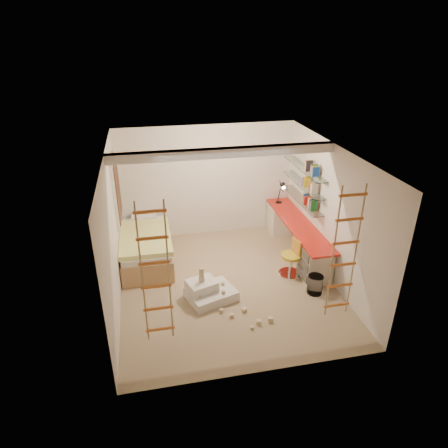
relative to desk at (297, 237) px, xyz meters
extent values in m
plane|color=#998463|center=(-1.72, -0.86, -0.40)|extent=(4.50, 4.50, 0.00)
cube|color=white|center=(-1.72, -0.56, 2.12)|extent=(4.00, 0.18, 0.16)
cube|color=white|center=(-3.69, 0.64, 1.15)|extent=(0.06, 1.15, 1.35)
cube|color=#4C2D1E|center=(-3.65, 0.64, 1.15)|extent=(0.02, 1.00, 1.20)
cylinder|color=white|center=(-0.18, -1.46, -0.22)|extent=(0.29, 0.29, 0.36)
cube|color=red|center=(0.00, -0.03, 0.33)|extent=(0.55, 2.80, 0.04)
cube|color=beige|center=(0.00, 1.07, -0.05)|extent=(0.52, 0.55, 0.71)
cube|color=beige|center=(0.00, -1.03, -0.05)|extent=(0.52, 0.55, 0.71)
cube|color=#4C4742|center=(-0.27, -1.03, 0.21)|extent=(0.02, 0.50, 0.18)
cube|color=#4C4742|center=(-0.27, -1.03, -0.01)|extent=(0.02, 0.50, 0.18)
cube|color=#4C4742|center=(-0.27, -1.03, -0.23)|extent=(0.02, 0.50, 0.18)
cube|color=white|center=(0.15, 0.27, 0.75)|extent=(0.25, 1.80, 0.01)
cube|color=white|center=(0.15, 0.27, 1.10)|extent=(0.25, 1.80, 0.01)
cube|color=white|center=(0.15, 0.27, 1.45)|extent=(0.25, 1.80, 0.01)
cube|color=#AD7F51|center=(-3.20, 0.37, -0.18)|extent=(1.00, 2.00, 0.45)
cube|color=white|center=(-3.20, 0.37, 0.11)|extent=(0.95, 1.95, 0.12)
cube|color=#E9F533|center=(-3.20, 0.22, 0.22)|extent=(1.02, 1.60, 0.10)
cube|color=white|center=(-3.20, 1.17, 0.23)|extent=(0.55, 0.35, 0.12)
cylinder|color=black|center=(-0.05, 1.12, 0.36)|extent=(0.14, 0.14, 0.02)
cylinder|color=black|center=(-0.05, 1.12, 0.55)|extent=(0.02, 0.15, 0.36)
cylinder|color=black|center=(-0.05, 1.02, 0.80)|extent=(0.02, 0.27, 0.20)
cone|color=black|center=(-0.05, 0.90, 0.85)|extent=(0.12, 0.14, 0.15)
cylinder|color=#FFEABF|center=(-0.05, 0.86, 0.82)|extent=(0.08, 0.04, 0.08)
cylinder|color=gold|center=(-0.42, -0.80, 0.04)|extent=(0.46, 0.46, 0.06)
cube|color=#C68226|center=(-0.32, -0.78, 0.22)|extent=(0.09, 0.31, 0.29)
cylinder|color=silver|center=(-0.42, -0.80, -0.16)|extent=(0.06, 0.06, 0.40)
cylinder|color=silver|center=(-0.42, -0.80, -0.38)|extent=(0.53, 0.53, 0.05)
cube|color=silver|center=(-2.10, -1.25, -0.31)|extent=(0.99, 0.87, 0.18)
cube|color=silver|center=(-2.26, -1.21, -0.13)|extent=(0.61, 0.55, 0.18)
cube|color=#CCB284|center=(-2.26, -1.21, 0.00)|extent=(0.10, 0.10, 0.08)
cube|color=#CCB284|center=(-2.26, -1.21, 0.08)|extent=(0.09, 0.09, 0.07)
cube|color=#CCB284|center=(-2.26, -1.21, 0.17)|extent=(0.08, 0.08, 0.12)
cube|color=#CCB284|center=(-1.90, -1.39, -0.19)|extent=(0.06, 0.06, 0.06)
cube|color=#CCB284|center=(-1.86, -1.13, -0.19)|extent=(0.06, 0.06, 0.06)
cube|color=#CCB284|center=(-2.34, -1.43, -0.19)|extent=(0.06, 0.06, 0.06)
cube|color=#CCB284|center=(-1.84, -1.84, -0.37)|extent=(0.07, 0.07, 0.07)
cube|color=#CCB284|center=(-1.44, -2.11, -0.37)|extent=(0.07, 0.07, 0.07)
cube|color=#CCB284|center=(-1.24, -2.08, -0.37)|extent=(0.07, 0.07, 0.07)
cube|color=#CCB284|center=(-1.59, -2.21, -0.37)|extent=(0.07, 0.07, 0.07)
cube|color=#CCB284|center=(-1.60, -1.74, -0.37)|extent=(0.07, 0.07, 0.07)
cube|color=#CCB284|center=(-2.00, -1.68, -0.37)|extent=(0.07, 0.07, 0.07)
cube|color=#1E722D|center=(0.15, 0.27, 0.86)|extent=(0.14, 0.58, 0.22)
cube|color=#8C1E7F|center=(0.15, 0.27, 1.21)|extent=(0.14, 0.52, 0.22)
cube|color=#262626|center=(0.15, 0.27, 1.56)|extent=(0.14, 0.52, 0.22)
camera|label=1|loc=(-3.08, -7.14, 4.02)|focal=32.00mm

